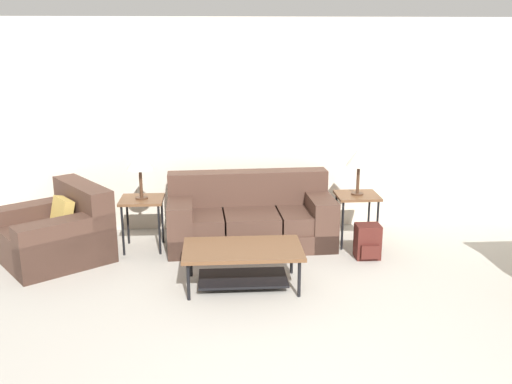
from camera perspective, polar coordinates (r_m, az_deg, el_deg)
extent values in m
cube|color=silver|center=(7.13, 2.40, 6.62)|extent=(8.88, 0.06, 2.60)
cube|color=#4C3328|center=(6.73, -0.53, -4.39)|extent=(1.95, 0.95, 0.22)
cube|color=#4C3328|center=(6.61, -6.02, -2.92)|extent=(0.65, 0.80, 0.20)
cube|color=#4C3328|center=(6.64, -0.52, -2.74)|extent=(0.65, 0.80, 0.20)
cube|color=#4C3328|center=(6.73, 4.88, -2.54)|extent=(0.65, 0.80, 0.20)
cube|color=#4C3328|center=(6.86, -0.81, 0.47)|extent=(1.92, 0.35, 0.40)
cube|color=#4C3328|center=(6.64, -7.56, -3.16)|extent=(0.32, 0.87, 0.58)
cube|color=#4C3328|center=(6.80, 6.31, -2.67)|extent=(0.32, 0.87, 0.58)
cube|color=#4C3328|center=(6.65, -19.65, -4.72)|extent=(1.45, 1.46, 0.40)
cube|color=#4C3328|center=(6.66, -16.90, -0.84)|extent=(0.83, 1.01, 0.40)
cube|color=#4C3328|center=(6.99, -20.86, -3.19)|extent=(0.98, 0.81, 0.56)
cube|color=#4C3328|center=(6.27, -18.42, -5.05)|extent=(0.98, 0.81, 0.56)
cube|color=tan|center=(6.60, -18.85, -2.06)|extent=(0.35, 0.39, 0.36)
cube|color=brown|center=(5.55, -1.35, -5.75)|extent=(1.16, 0.67, 0.04)
cylinder|color=black|center=(5.37, -6.78, -8.90)|extent=(0.03, 0.03, 0.37)
cylinder|color=black|center=(5.42, 4.35, -8.63)|extent=(0.03, 0.03, 0.37)
cylinder|color=black|center=(5.88, -6.54, -6.70)|extent=(0.03, 0.03, 0.37)
cylinder|color=black|center=(5.92, 3.58, -6.47)|extent=(0.03, 0.03, 0.37)
cube|color=black|center=(5.67, -1.33, -8.62)|extent=(0.87, 0.47, 0.02)
cube|color=brown|center=(6.58, -11.36, -0.77)|extent=(0.48, 0.45, 0.03)
cylinder|color=black|center=(6.52, -13.18, -3.80)|extent=(0.03, 0.03, 0.57)
cylinder|color=black|center=(6.47, -9.64, -3.77)|extent=(0.03, 0.03, 0.57)
cylinder|color=black|center=(6.87, -12.71, -2.79)|extent=(0.03, 0.03, 0.57)
cylinder|color=black|center=(6.82, -9.35, -2.75)|extent=(0.03, 0.03, 0.57)
cube|color=brown|center=(6.72, 10.09, -0.36)|extent=(0.48, 0.45, 0.03)
cylinder|color=black|center=(6.59, 8.64, -3.36)|extent=(0.03, 0.03, 0.57)
cylinder|color=black|center=(6.69, 12.03, -3.25)|extent=(0.03, 0.03, 0.57)
cylinder|color=black|center=(6.93, 7.99, -2.38)|extent=(0.03, 0.03, 0.57)
cylinder|color=black|center=(7.03, 11.21, -2.29)|extent=(0.03, 0.03, 0.57)
cylinder|color=#472D1E|center=(6.57, -11.37, -0.57)|extent=(0.14, 0.14, 0.02)
cylinder|color=#472D1E|center=(6.53, -11.44, 0.87)|extent=(0.04, 0.04, 0.32)
cone|color=white|center=(6.47, -11.57, 3.20)|extent=(0.29, 0.29, 0.22)
cylinder|color=#472D1E|center=(6.71, 10.10, -0.16)|extent=(0.14, 0.14, 0.02)
cylinder|color=#472D1E|center=(6.67, 10.16, 1.25)|extent=(0.04, 0.04, 0.32)
cone|color=white|center=(6.61, 10.27, 3.53)|extent=(0.29, 0.29, 0.22)
cube|color=#4C1E19|center=(6.43, 11.09, -4.85)|extent=(0.27, 0.22, 0.38)
cube|color=#4C1E19|center=(6.34, 11.35, -5.90)|extent=(0.20, 0.05, 0.15)
cylinder|color=#4C1E19|center=(6.52, 10.18, -4.33)|extent=(0.02, 0.02, 0.29)
cylinder|color=#4C1E19|center=(6.56, 11.43, -4.29)|extent=(0.02, 0.02, 0.29)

